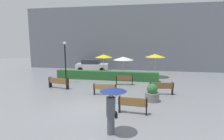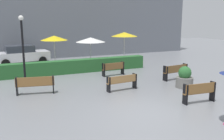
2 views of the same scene
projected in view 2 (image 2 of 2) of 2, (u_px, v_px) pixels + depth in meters
The scene contains 14 objects.
ground_plane at pixel (145, 111), 10.71m from camera, with size 60.00×60.00×0.00m, color gray.
bench_back_row at pixel (113, 68), 17.05m from camera, with size 1.58×0.48×0.87m.
bench_far_right at pixel (176, 71), 15.95m from camera, with size 1.79×0.57×0.93m.
bench_far_left at pixel (35, 84), 12.89m from camera, with size 1.90×0.68×0.90m.
bench_mid_center at pixel (122, 81), 13.57m from camera, with size 1.75×0.49×0.82m.
bench_near_right at pixel (200, 91), 11.57m from camera, with size 1.61×0.42×0.92m.
planter_pot at pixel (185, 78), 14.14m from camera, with size 0.94×0.94×1.19m.
lamp_post at pixel (23, 43), 14.30m from camera, with size 0.28×0.28×3.90m.
patio_umbrella_yellow at pixel (54, 38), 19.45m from camera, with size 2.03×2.03×2.44m.
patio_umbrella_white at pixel (91, 40), 19.31m from camera, with size 2.20×2.20×2.32m.
patio_umbrella_yellow_far at pixel (124, 34), 21.53m from camera, with size 2.17×2.17×2.58m.
hedge_strip at pixel (74, 66), 17.89m from camera, with size 10.58×0.70×0.91m, color #28602D.
building_facade at pixel (58, 11), 24.17m from camera, with size 28.00×1.20×8.72m, color slate.
parked_car at pixel (22, 54), 21.16m from camera, with size 4.36×2.32×1.57m.
Camera 2 is at (-5.34, -8.74, 3.80)m, focal length 41.38 mm.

